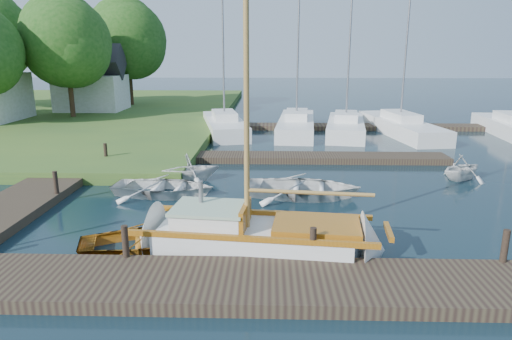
{
  "coord_description": "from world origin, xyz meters",
  "views": [
    {
      "loc": [
        0.44,
        -15.07,
        5.11
      ],
      "look_at": [
        0.0,
        0.0,
        1.2
      ],
      "focal_mm": 32.0,
      "sensor_mm": 36.0,
      "label": 1
    }
  ],
  "objects_px": {
    "marina_boat_5": "(512,126)",
    "mooring_post_4": "(56,182)",
    "tender_c": "(303,185)",
    "marina_boat_0": "(224,124)",
    "tender_a": "(163,185)",
    "marina_boat_3": "(400,125)",
    "mooring_post_2": "(313,244)",
    "house_c": "(91,84)",
    "tender_d": "(462,166)",
    "marina_boat_2": "(346,125)",
    "mooring_post_5": "(106,152)",
    "tree_3": "(66,42)",
    "mooring_post_3": "(505,246)",
    "sailboat": "(261,239)",
    "marina_boat_1": "(296,124)",
    "mooring_post_1": "(125,241)",
    "dinghy": "(146,236)",
    "tender_b": "(191,166)",
    "tree_7": "(128,39)"
  },
  "relations": [
    {
      "from": "tender_a",
      "to": "marina_boat_5",
      "type": "xyz_separation_m",
      "value": [
        19.18,
        13.04,
        0.18
      ]
    },
    {
      "from": "tender_d",
      "to": "marina_boat_5",
      "type": "xyz_separation_m",
      "value": [
        7.34,
        10.57,
        -0.02
      ]
    },
    {
      "from": "mooring_post_1",
      "to": "tender_c",
      "type": "bearing_deg",
      "value": 51.26
    },
    {
      "from": "mooring_post_5",
      "to": "dinghy",
      "type": "distance_m",
      "value": 9.79
    },
    {
      "from": "mooring_post_4",
      "to": "tender_d",
      "type": "bearing_deg",
      "value": 12.26
    },
    {
      "from": "mooring_post_2",
      "to": "mooring_post_4",
      "type": "xyz_separation_m",
      "value": [
        -8.5,
        5.0,
        0.0
      ]
    },
    {
      "from": "dinghy",
      "to": "tender_a",
      "type": "height_order",
      "value": "tender_a"
    },
    {
      "from": "marina_boat_0",
      "to": "tree_7",
      "type": "xyz_separation_m",
      "value": [
        -9.52,
        11.74,
        5.63
      ]
    },
    {
      "from": "mooring_post_1",
      "to": "tender_d",
      "type": "height_order",
      "value": "tender_d"
    },
    {
      "from": "tender_a",
      "to": "marina_boat_3",
      "type": "bearing_deg",
      "value": -36.74
    },
    {
      "from": "marina_boat_5",
      "to": "tree_7",
      "type": "height_order",
      "value": "marina_boat_5"
    },
    {
      "from": "tender_a",
      "to": "tree_3",
      "type": "distance_m",
      "value": 20.88
    },
    {
      "from": "mooring_post_4",
      "to": "tender_c",
      "type": "bearing_deg",
      "value": 5.58
    },
    {
      "from": "tender_a",
      "to": "mooring_post_4",
      "type": "bearing_deg",
      "value": 109.65
    },
    {
      "from": "mooring_post_3",
      "to": "marina_boat_2",
      "type": "height_order",
      "value": "marina_boat_2"
    },
    {
      "from": "house_c",
      "to": "tree_3",
      "type": "distance_m",
      "value": 5.1
    },
    {
      "from": "marina_boat_3",
      "to": "tree_3",
      "type": "distance_m",
      "value": 23.75
    },
    {
      "from": "marina_boat_1",
      "to": "tree_7",
      "type": "xyz_separation_m",
      "value": [
        -14.22,
        11.34,
        5.65
      ]
    },
    {
      "from": "mooring_post_2",
      "to": "house_c",
      "type": "height_order",
      "value": "house_c"
    },
    {
      "from": "mooring_post_1",
      "to": "mooring_post_4",
      "type": "height_order",
      "value": "same"
    },
    {
      "from": "dinghy",
      "to": "marina_boat_1",
      "type": "relative_size",
      "value": 0.36
    },
    {
      "from": "sailboat",
      "to": "tender_c",
      "type": "xyz_separation_m",
      "value": [
        1.45,
        4.79,
        0.08
      ]
    },
    {
      "from": "house_c",
      "to": "tree_3",
      "type": "relative_size",
      "value": 0.6
    },
    {
      "from": "mooring_post_5",
      "to": "tender_a",
      "type": "xyz_separation_m",
      "value": [
        3.57,
        -4.12,
        -0.31
      ]
    },
    {
      "from": "mooring_post_5",
      "to": "tender_c",
      "type": "bearing_deg",
      "value": -25.52
    },
    {
      "from": "tender_c",
      "to": "marina_boat_2",
      "type": "xyz_separation_m",
      "value": [
        3.63,
        13.12,
        0.15
      ]
    },
    {
      "from": "tender_c",
      "to": "marina_boat_0",
      "type": "xyz_separation_m",
      "value": [
        -4.17,
        13.46,
        0.15
      ]
    },
    {
      "from": "mooring_post_5",
      "to": "dinghy",
      "type": "height_order",
      "value": "mooring_post_5"
    },
    {
      "from": "mooring_post_4",
      "to": "tender_c",
      "type": "distance_m",
      "value": 8.74
    },
    {
      "from": "mooring_post_3",
      "to": "marina_boat_1",
      "type": "distance_m",
      "value": 20.07
    },
    {
      "from": "tender_c",
      "to": "dinghy",
      "type": "bearing_deg",
      "value": 142.34
    },
    {
      "from": "mooring_post_1",
      "to": "tender_b",
      "type": "bearing_deg",
      "value": 88.07
    },
    {
      "from": "sailboat",
      "to": "dinghy",
      "type": "height_order",
      "value": "sailboat"
    },
    {
      "from": "mooring_post_5",
      "to": "marina_boat_1",
      "type": "xyz_separation_m",
      "value": [
        9.22,
        9.71,
        -0.15
      ]
    },
    {
      "from": "mooring_post_2",
      "to": "house_c",
      "type": "xyz_separation_m",
      "value": [
        -15.5,
        27.0,
        1.88
      ]
    },
    {
      "from": "tender_c",
      "to": "tender_d",
      "type": "bearing_deg",
      "value": -63.38
    },
    {
      "from": "mooring_post_5",
      "to": "sailboat",
      "type": "distance_m",
      "value": 11.52
    },
    {
      "from": "mooring_post_4",
      "to": "sailboat",
      "type": "relative_size",
      "value": 0.08
    },
    {
      "from": "mooring_post_4",
      "to": "tree_3",
      "type": "height_order",
      "value": "tree_3"
    },
    {
      "from": "tender_a",
      "to": "tender_c",
      "type": "distance_m",
      "value": 5.13
    },
    {
      "from": "marina_boat_5",
      "to": "mooring_post_4",
      "type": "bearing_deg",
      "value": 126.57
    },
    {
      "from": "mooring_post_1",
      "to": "mooring_post_3",
      "type": "distance_m",
      "value": 9.0
    },
    {
      "from": "sailboat",
      "to": "tender_d",
      "type": "distance_m",
      "value": 10.94
    },
    {
      "from": "dinghy",
      "to": "tender_b",
      "type": "distance_m",
      "value": 6.64
    },
    {
      "from": "marina_boat_3",
      "to": "tree_7",
      "type": "distance_m",
      "value": 24.61
    },
    {
      "from": "mooring_post_1",
      "to": "marina_boat_5",
      "type": "height_order",
      "value": "marina_boat_5"
    },
    {
      "from": "mooring_post_3",
      "to": "sailboat",
      "type": "distance_m",
      "value": 5.86
    },
    {
      "from": "tree_3",
      "to": "mooring_post_3",
      "type": "bearing_deg",
      "value": -49.05
    },
    {
      "from": "mooring_post_5",
      "to": "tender_c",
      "type": "height_order",
      "value": "mooring_post_5"
    },
    {
      "from": "tender_c",
      "to": "marina_boat_1",
      "type": "height_order",
      "value": "marina_boat_1"
    }
  ]
}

